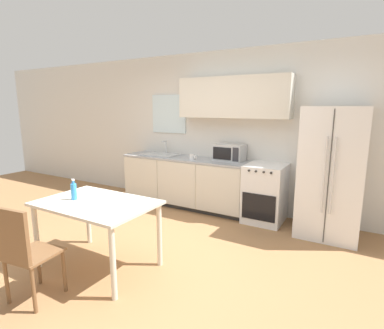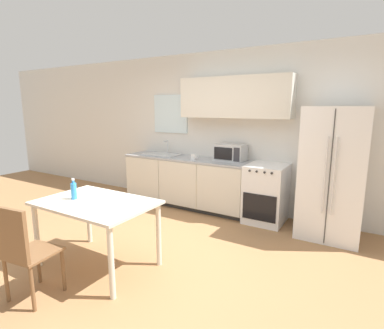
{
  "view_description": "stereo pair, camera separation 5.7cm",
  "coord_description": "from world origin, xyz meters",
  "px_view_note": "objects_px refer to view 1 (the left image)",
  "views": [
    {
      "loc": [
        2.21,
        -2.72,
        1.78
      ],
      "look_at": [
        0.34,
        0.51,
        1.05
      ],
      "focal_mm": 28.0,
      "sensor_mm": 36.0,
      "label": 1
    },
    {
      "loc": [
        2.26,
        -2.69,
        1.78
      ],
      "look_at": [
        0.34,
        0.51,
        1.05
      ],
      "focal_mm": 28.0,
      "sensor_mm": 36.0,
      "label": 2
    }
  ],
  "objects_px": {
    "oven_range": "(265,193)",
    "coffee_mug": "(192,157)",
    "refrigerator": "(332,173)",
    "drink_bottle": "(74,191)",
    "microwave": "(229,152)",
    "dining_table": "(97,211)",
    "dining_chair_near": "(23,249)"
  },
  "relations": [
    {
      "from": "refrigerator",
      "to": "dining_table",
      "type": "xyz_separation_m",
      "value": [
        -2.12,
        -2.23,
        -0.23
      ]
    },
    {
      "from": "oven_range",
      "to": "coffee_mug",
      "type": "distance_m",
      "value": 1.33
    },
    {
      "from": "microwave",
      "to": "dining_chair_near",
      "type": "distance_m",
      "value": 3.29
    },
    {
      "from": "oven_range",
      "to": "coffee_mug",
      "type": "bearing_deg",
      "value": -174.22
    },
    {
      "from": "refrigerator",
      "to": "dining_table",
      "type": "height_order",
      "value": "refrigerator"
    },
    {
      "from": "refrigerator",
      "to": "microwave",
      "type": "bearing_deg",
      "value": 173.63
    },
    {
      "from": "microwave",
      "to": "coffee_mug",
      "type": "xyz_separation_m",
      "value": [
        -0.56,
        -0.25,
        -0.09
      ]
    },
    {
      "from": "refrigerator",
      "to": "coffee_mug",
      "type": "height_order",
      "value": "refrigerator"
    },
    {
      "from": "drink_bottle",
      "to": "dining_table",
      "type": "bearing_deg",
      "value": 12.97
    },
    {
      "from": "coffee_mug",
      "to": "dining_chair_near",
      "type": "distance_m",
      "value": 2.98
    },
    {
      "from": "coffee_mug",
      "to": "dining_table",
      "type": "bearing_deg",
      "value": -89.14
    },
    {
      "from": "microwave",
      "to": "drink_bottle",
      "type": "xyz_separation_m",
      "value": [
        -0.81,
        -2.47,
        -0.17
      ]
    },
    {
      "from": "refrigerator",
      "to": "dining_chair_near",
      "type": "distance_m",
      "value": 3.74
    },
    {
      "from": "refrigerator",
      "to": "microwave",
      "type": "height_order",
      "value": "refrigerator"
    },
    {
      "from": "coffee_mug",
      "to": "drink_bottle",
      "type": "height_order",
      "value": "drink_bottle"
    },
    {
      "from": "dining_table",
      "to": "drink_bottle",
      "type": "bearing_deg",
      "value": -167.03
    },
    {
      "from": "oven_range",
      "to": "drink_bottle",
      "type": "xyz_separation_m",
      "value": [
        -1.48,
        -2.34,
        0.4
      ]
    },
    {
      "from": "oven_range",
      "to": "microwave",
      "type": "height_order",
      "value": "microwave"
    },
    {
      "from": "coffee_mug",
      "to": "dining_chair_near",
      "type": "xyz_separation_m",
      "value": [
        -0.03,
        -2.95,
        -0.4
      ]
    },
    {
      "from": "dining_table",
      "to": "dining_chair_near",
      "type": "distance_m",
      "value": 0.81
    },
    {
      "from": "drink_bottle",
      "to": "microwave",
      "type": "bearing_deg",
      "value": 71.91
    },
    {
      "from": "dining_table",
      "to": "coffee_mug",
      "type": "bearing_deg",
      "value": 90.86
    },
    {
      "from": "oven_range",
      "to": "coffee_mug",
      "type": "height_order",
      "value": "coffee_mug"
    },
    {
      "from": "refrigerator",
      "to": "drink_bottle",
      "type": "height_order",
      "value": "refrigerator"
    },
    {
      "from": "refrigerator",
      "to": "coffee_mug",
      "type": "relative_size",
      "value": 14.77
    },
    {
      "from": "oven_range",
      "to": "drink_bottle",
      "type": "bearing_deg",
      "value": -122.22
    },
    {
      "from": "microwave",
      "to": "dining_chair_near",
      "type": "relative_size",
      "value": 0.53
    },
    {
      "from": "dining_chair_near",
      "to": "refrigerator",
      "type": "bearing_deg",
      "value": 46.83
    },
    {
      "from": "dining_table",
      "to": "dining_chair_near",
      "type": "height_order",
      "value": "dining_chair_near"
    },
    {
      "from": "refrigerator",
      "to": "microwave",
      "type": "xyz_separation_m",
      "value": [
        -1.59,
        0.18,
        0.13
      ]
    },
    {
      "from": "microwave",
      "to": "dining_table",
      "type": "bearing_deg",
      "value": -102.49
    },
    {
      "from": "refrigerator",
      "to": "drink_bottle",
      "type": "bearing_deg",
      "value": -136.27
    }
  ]
}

